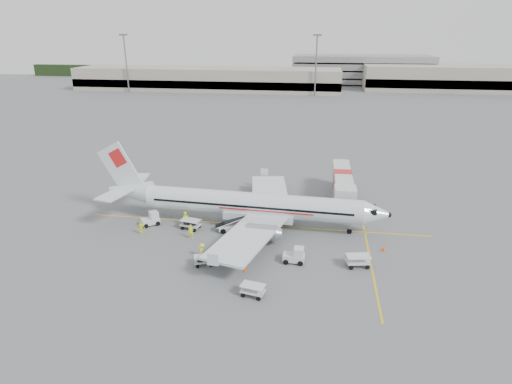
{
  "coord_description": "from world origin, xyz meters",
  "views": [
    {
      "loc": [
        7.83,
        -49.41,
        23.48
      ],
      "look_at": [
        0.0,
        2.0,
        3.8
      ],
      "focal_mm": 30.0,
      "sensor_mm": 36.0,
      "label": 1
    }
  ],
  "objects_px": {
    "jet_bridge": "(342,186)",
    "tug_aft": "(150,219)",
    "tug_mid": "(248,229)",
    "aircraft": "(252,189)",
    "tug_fore": "(294,255)",
    "belt_loader": "(233,221)"
  },
  "relations": [
    {
      "from": "jet_bridge",
      "to": "tug_aft",
      "type": "relative_size",
      "value": 7.55
    },
    {
      "from": "jet_bridge",
      "to": "tug_mid",
      "type": "bearing_deg",
      "value": -131.22
    },
    {
      "from": "aircraft",
      "to": "tug_fore",
      "type": "distance_m",
      "value": 11.17
    },
    {
      "from": "jet_bridge",
      "to": "tug_fore",
      "type": "bearing_deg",
      "value": -107.34
    },
    {
      "from": "jet_bridge",
      "to": "tug_fore",
      "type": "relative_size",
      "value": 7.44
    },
    {
      "from": "tug_mid",
      "to": "tug_aft",
      "type": "distance_m",
      "value": 13.04
    },
    {
      "from": "tug_mid",
      "to": "tug_aft",
      "type": "bearing_deg",
      "value": -179.21
    },
    {
      "from": "jet_bridge",
      "to": "tug_aft",
      "type": "distance_m",
      "value": 27.55
    },
    {
      "from": "tug_mid",
      "to": "tug_fore",
      "type": "bearing_deg",
      "value": -37.19
    },
    {
      "from": "aircraft",
      "to": "tug_mid",
      "type": "height_order",
      "value": "aircraft"
    },
    {
      "from": "tug_fore",
      "to": "tug_mid",
      "type": "height_order",
      "value": "tug_fore"
    },
    {
      "from": "aircraft",
      "to": "tug_aft",
      "type": "height_order",
      "value": "aircraft"
    },
    {
      "from": "belt_loader",
      "to": "tug_fore",
      "type": "xyz_separation_m",
      "value": [
        8.01,
        -6.7,
        -0.44
      ]
    },
    {
      "from": "jet_bridge",
      "to": "tug_fore",
      "type": "xyz_separation_m",
      "value": [
        -5.66,
        -19.12,
        -1.35
      ]
    },
    {
      "from": "jet_bridge",
      "to": "belt_loader",
      "type": "bearing_deg",
      "value": -138.57
    },
    {
      "from": "belt_loader",
      "to": "tug_mid",
      "type": "xyz_separation_m",
      "value": [
        2.11,
        -1.17,
        -0.44
      ]
    },
    {
      "from": "tug_fore",
      "to": "belt_loader",
      "type": "bearing_deg",
      "value": 142.04
    },
    {
      "from": "aircraft",
      "to": "tug_aft",
      "type": "bearing_deg",
      "value": -169.09
    },
    {
      "from": "tug_aft",
      "to": "tug_mid",
      "type": "bearing_deg",
      "value": -43.13
    },
    {
      "from": "aircraft",
      "to": "tug_mid",
      "type": "relative_size",
      "value": 15.86
    },
    {
      "from": "jet_bridge",
      "to": "belt_loader",
      "type": "distance_m",
      "value": 18.49
    },
    {
      "from": "tug_mid",
      "to": "tug_aft",
      "type": "xyz_separation_m",
      "value": [
        -12.99,
        1.17,
        -0.01
      ]
    }
  ]
}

